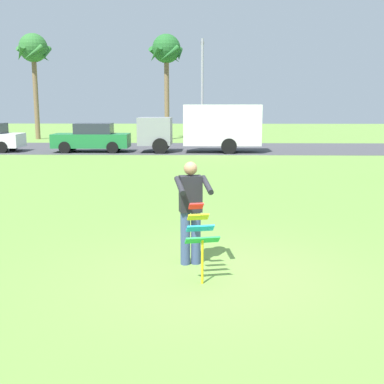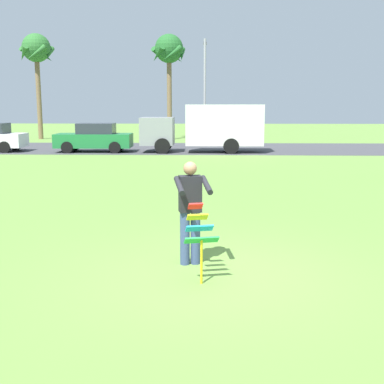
{
  "view_description": "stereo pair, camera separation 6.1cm",
  "coord_description": "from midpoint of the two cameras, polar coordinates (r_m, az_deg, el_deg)",
  "views": [
    {
      "loc": [
        -0.21,
        -7.41,
        2.65
      ],
      "look_at": [
        -0.42,
        1.49,
        1.05
      ],
      "focal_mm": 45.86,
      "sensor_mm": 36.0,
      "label": 1
    },
    {
      "loc": [
        -0.15,
        -7.41,
        2.65
      ],
      "look_at": [
        -0.42,
        1.49,
        1.05
      ],
      "focal_mm": 45.86,
      "sensor_mm": 36.0,
      "label": 2
    }
  ],
  "objects": [
    {
      "name": "palm_tree_left_near",
      "position": [
        39.7,
        -17.6,
        15.24
      ],
      "size": [
        2.58,
        2.71,
        7.82
      ],
      "color": "brown",
      "rests_on": "ground"
    },
    {
      "name": "parked_truck_grey_van",
      "position": [
        27.32,
        2.08,
        7.59
      ],
      "size": [
        6.7,
        2.13,
        2.62
      ],
      "color": "gray",
      "rests_on": "ground"
    },
    {
      "name": "palm_tree_right_near",
      "position": [
        37.67,
        -2.64,
        15.86
      ],
      "size": [
        2.58,
        2.71,
        7.73
      ],
      "color": "brown",
      "rests_on": "ground"
    },
    {
      "name": "streetlight_pole",
      "position": [
        34.51,
        1.55,
        12.43
      ],
      "size": [
        0.24,
        1.65,
        7.0
      ],
      "color": "#9E9EA3",
      "rests_on": "ground"
    },
    {
      "name": "road_strip",
      "position": [
        29.81,
        2.09,
        5.1
      ],
      "size": [
        120.0,
        8.0,
        0.01
      ],
      "primitive_type": "cube",
      "color": "#424247",
      "rests_on": "ground"
    },
    {
      "name": "ground_plane",
      "position": [
        7.87,
        2.99,
        -9.5
      ],
      "size": [
        120.0,
        120.0,
        0.0
      ],
      "primitive_type": "plane",
      "color": "olive"
    },
    {
      "name": "parked_car_green",
      "position": [
        28.06,
        -11.22,
        6.17
      ],
      "size": [
        4.23,
        1.89,
        1.6
      ],
      "color": "#1E7238",
      "rests_on": "ground"
    },
    {
      "name": "kite_held",
      "position": [
        7.4,
        1.1,
        -4.54
      ],
      "size": [
        0.53,
        0.69,
        1.15
      ],
      "color": "red",
      "rests_on": "ground"
    },
    {
      "name": "person_kite_flyer",
      "position": [
        8.07,
        0.03,
        -1.98
      ],
      "size": [
        0.64,
        0.73,
        1.73
      ],
      "color": "#384772",
      "rests_on": "ground"
    }
  ]
}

